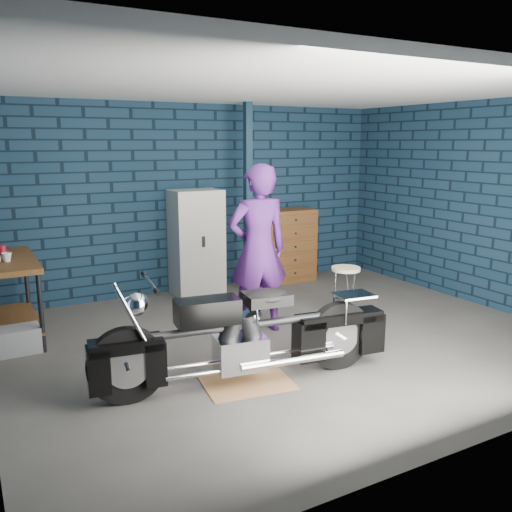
{
  "coord_description": "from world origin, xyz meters",
  "views": [
    {
      "loc": [
        -3.05,
        -4.86,
        2.15
      ],
      "look_at": [
        -0.22,
        0.3,
        0.92
      ],
      "focal_mm": 38.0,
      "sensor_mm": 36.0,
      "label": 1
    }
  ],
  "objects": [
    {
      "name": "support_post",
      "position": [
        0.55,
        1.95,
        1.35
      ],
      "size": [
        0.1,
        0.1,
        2.7
      ],
      "primitive_type": "cube",
      "color": "#112535",
      "rests_on": "ground"
    },
    {
      "name": "storage_bin",
      "position": [
        -2.66,
        1.02,
        0.13
      ],
      "size": [
        0.43,
        0.31,
        0.27
      ],
      "primitive_type": "cube",
      "color": "gray",
      "rests_on": "ground"
    },
    {
      "name": "motorcycle",
      "position": [
        -0.91,
        -0.78,
        0.52
      ],
      "size": [
        2.44,
        0.96,
        1.04
      ],
      "primitive_type": null,
      "rotation": [
        0.0,
        0.0,
        -0.14
      ],
      "color": "black",
      "rests_on": "ground"
    },
    {
      "name": "tool_chest",
      "position": [
        1.39,
        2.23,
        0.57
      ],
      "size": [
        0.85,
        0.47,
        1.13
      ],
      "primitive_type": "cube",
      "color": "brown",
      "rests_on": "ground"
    },
    {
      "name": "room_walls",
      "position": [
        0.0,
        0.55,
        1.9
      ],
      "size": [
        6.02,
        5.01,
        2.71
      ],
      "color": "#102538",
      "rests_on": "ground"
    },
    {
      "name": "locker",
      "position": [
        -0.13,
        2.23,
        0.75
      ],
      "size": [
        0.7,
        0.5,
        1.5
      ],
      "primitive_type": "cube",
      "color": "silver",
      "rests_on": "ground"
    },
    {
      "name": "cup_b",
      "position": [
        -2.68,
        1.34,
        0.96
      ],
      "size": [
        0.13,
        0.13,
        0.1
      ],
      "primitive_type": "imported",
      "rotation": [
        0.0,
        0.0,
        -0.32
      ],
      "color": "beige",
      "rests_on": "workbench"
    },
    {
      "name": "workbench",
      "position": [
        -2.68,
        1.52,
        0.46
      ],
      "size": [
        0.6,
        1.4,
        0.91
      ],
      "primitive_type": "cube",
      "color": "brown",
      "rests_on": "ground"
    },
    {
      "name": "person",
      "position": [
        -0.14,
        0.41,
        0.96
      ],
      "size": [
        0.76,
        0.55,
        1.93
      ],
      "primitive_type": "imported",
      "rotation": [
        0.0,
        0.0,
        3.01
      ],
      "color": "#4C1D6F",
      "rests_on": "ground"
    },
    {
      "name": "drip_mat",
      "position": [
        -0.91,
        -0.78,
        0.0
      ],
      "size": [
        0.87,
        0.7,
        0.01
      ],
      "primitive_type": "cube",
      "rotation": [
        0.0,
        0.0,
        -0.14
      ],
      "color": "brown",
      "rests_on": "ground"
    },
    {
      "name": "ground",
      "position": [
        0.0,
        0.0,
        0.0
      ],
      "size": [
        6.0,
        6.0,
        0.0
      ],
      "primitive_type": "plane",
      "color": "#4C4A47",
      "rests_on": "ground"
    },
    {
      "name": "mug_red",
      "position": [
        -2.68,
        1.81,
        0.96
      ],
      "size": [
        0.09,
        0.09,
        0.1
      ],
      "primitive_type": "cylinder",
      "rotation": [
        0.0,
        0.0,
        0.34
      ],
      "color": "maroon",
      "rests_on": "workbench"
    },
    {
      "name": "shop_stool",
      "position": [
        1.04,
        0.3,
        0.32
      ],
      "size": [
        0.4,
        0.4,
        0.65
      ],
      "primitive_type": null,
      "rotation": [
        0.0,
        0.0,
        0.14
      ],
      "color": "beige",
      "rests_on": "ground"
    }
  ]
}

